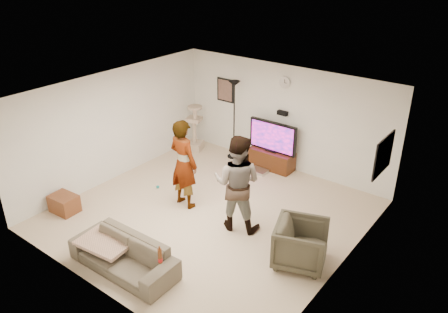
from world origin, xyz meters
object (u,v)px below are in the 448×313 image
Objects in this scene: tv at (273,137)px; person_right at (237,183)px; cat_tree at (194,127)px; side_table at (64,204)px; sofa at (123,255)px; beer_bottle at (160,256)px; floor_lamp at (234,120)px; tv_stand at (272,159)px; person_left at (184,164)px; armchair at (301,244)px.

tv is 2.65m from person_right.
side_table is at bearing -91.28° from cat_tree.
beer_bottle is at bearing -1.39° from sofa.
person_right reaches higher than sofa.
side_table is (-1.19, -4.16, -0.81)m from floor_lamp.
sofa reaches higher than tv_stand.
beer_bottle is (1.46, -2.15, -0.25)m from person_left.
armchair is 1.58× the size of side_table.
person_left is (1.66, -2.23, 0.32)m from cat_tree.
armchair is at bearing -38.66° from floor_lamp.
beer_bottle is at bearing -8.09° from side_table.
floor_lamp is (-1.09, -0.06, 0.17)m from tv.
cat_tree is 5.12m from armchair.
sofa is 2.37m from side_table.
person_left is 0.98× the size of sofa.
cat_tree is 3.95m from side_table.
person_left is at bearing -18.45° from person_right.
sofa is 3.52× the size of side_table.
tv_stand is 0.57× the size of sofa.
person_left is 2.18× the size of armchair.
floor_lamp is at bearing 74.07° from side_table.
cat_tree is 5.38m from beer_bottle.
beer_bottle reaches higher than side_table.
sofa is (0.04, -4.68, 0.05)m from tv_stand.
floor_lamp is at bearing 31.96° from armchair.
tv_stand is 4.79m from beer_bottle.
cat_tree is at bearing -48.44° from person_left.
beer_bottle is (0.93, -4.68, -0.13)m from tv.
tv is 2.22m from cat_tree.
armchair reaches higher than side_table.
tv is 2.58m from person_left.
tv is at bearing 3.05° from floor_lamp.
beer_bottle is at bearing 75.04° from person_right.
beer_bottle is 0.29× the size of armchair.
cat_tree is 0.66× the size of person_left.
side_table is (-3.21, 0.46, -0.50)m from beer_bottle.
cat_tree is at bearing 88.72° from side_table.
tv_stand is 2.25m from cat_tree.
person_right reaches higher than person_left.
person_right is at bearing -36.67° from cat_tree.
sofa is at bearing -11.09° from side_table.
person_left reaches higher than sofa.
tv_stand is 0.58× the size of person_right.
person_left is at bearing -101.97° from tv.
tv_stand is at bearing 3.05° from floor_lamp.
tv_stand is 0.59m from tv.
tv_stand is at bearing 20.25° from armchair.
tv is at bearing -91.05° from person_right.
cat_tree reaches higher than beer_bottle.
side_table is at bearing 88.34° from armchair.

